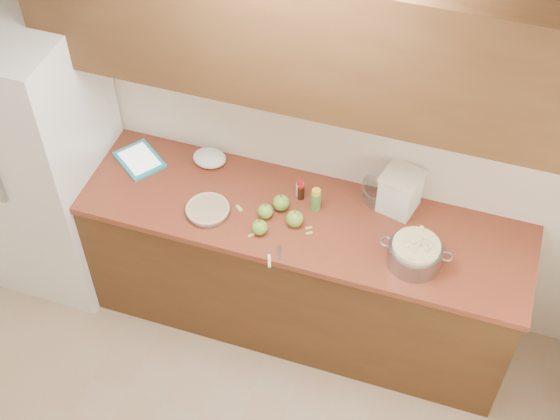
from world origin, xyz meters
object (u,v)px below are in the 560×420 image
(pie, at_px, (208,210))
(colander, at_px, (415,253))
(flour_canister, at_px, (400,191))
(tablet, at_px, (140,160))

(pie, distance_m, colander, 1.10)
(flour_canister, bearing_deg, pie, -159.51)
(colander, xyz_separation_m, tablet, (-1.61, 0.23, -0.06))
(colander, xyz_separation_m, flour_canister, (-0.16, 0.34, 0.06))
(colander, relative_size, tablet, 1.08)
(tablet, bearing_deg, pie, 10.86)
(pie, height_order, flour_canister, flour_canister)
(pie, height_order, colander, colander)
(pie, relative_size, flour_canister, 1.00)
(pie, xyz_separation_m, flour_canister, (0.94, 0.35, 0.10))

